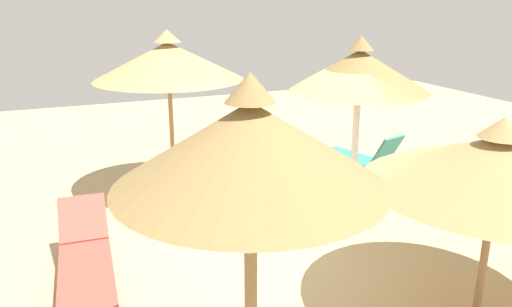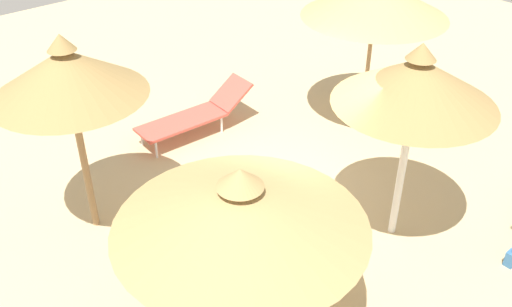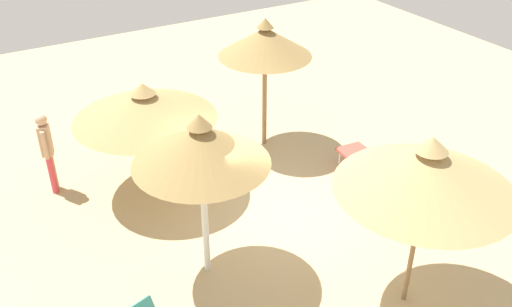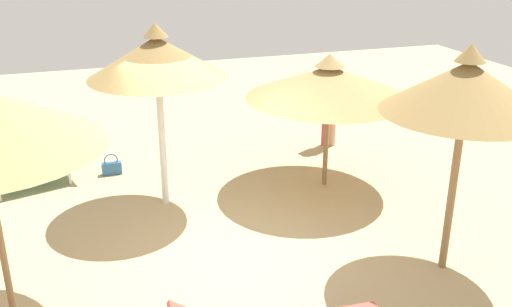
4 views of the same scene
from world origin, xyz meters
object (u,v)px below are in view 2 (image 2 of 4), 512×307
parasol_umbrella_back (417,82)px  parasol_umbrella_far_left (67,73)px  lounge_chair_center (197,113)px  parasol_umbrella_near_right (241,206)px

parasol_umbrella_back → parasol_umbrella_far_left: bearing=-43.5°
parasol_umbrella_back → lounge_chair_center: parasol_umbrella_back is taller
parasol_umbrella_back → parasol_umbrella_far_left: size_ratio=0.98×
parasol_umbrella_near_right → parasol_umbrella_far_left: parasol_umbrella_far_left is taller
parasol_umbrella_near_right → parasol_umbrella_far_left: (0.41, -3.00, 0.63)m
parasol_umbrella_back → parasol_umbrella_near_right: bearing=-2.3°
parasol_umbrella_back → parasol_umbrella_near_right: 2.92m
parasol_umbrella_back → lounge_chair_center: bearing=-83.5°
parasol_umbrella_back → parasol_umbrella_near_right: (2.86, -0.11, -0.58)m
parasol_umbrella_back → parasol_umbrella_near_right: size_ratio=1.06×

